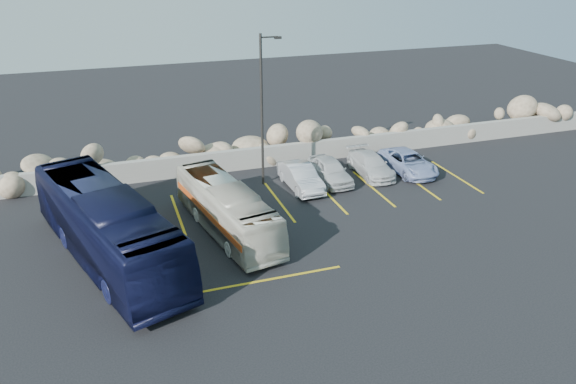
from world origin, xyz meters
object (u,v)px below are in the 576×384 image
object	(u,v)px
car_d	(408,162)
vintage_bus	(227,208)
tour_coach	(107,226)
car_c	(371,165)
car_b	(301,177)
car_a	(330,170)
lamppost	(263,107)

from	to	relation	value
car_d	vintage_bus	bearing A→B (deg)	-163.59
vintage_bus	tour_coach	bearing A→B (deg)	179.91
tour_coach	car_c	distance (m)	15.31
tour_coach	car_b	world-z (taller)	tour_coach
tour_coach	car_b	size ratio (longest dim) A/B	2.85
vintage_bus	car_a	distance (m)	7.77
car_b	car_c	world-z (taller)	car_b
car_d	tour_coach	bearing A→B (deg)	-166.00
car_a	lamppost	bearing A→B (deg)	164.95
vintage_bus	car_d	xyz separation A→B (m)	(11.45, 3.80, -0.55)
car_a	car_c	world-z (taller)	car_a
car_a	car_c	bearing A→B (deg)	3.74
car_b	tour_coach	bearing A→B (deg)	-157.73
lamppost	car_d	size ratio (longest dim) A/B	1.88
lamppost	car_d	xyz separation A→B (m)	(8.29, -1.00, -3.70)
vintage_bus	car_c	size ratio (longest dim) A/B	2.04
car_c	tour_coach	bearing A→B (deg)	-159.33
vintage_bus	car_a	bearing A→B (deg)	20.11
lamppost	car_d	world-z (taller)	lamppost
vintage_bus	car_c	world-z (taller)	vintage_bus
car_a	tour_coach	bearing A→B (deg)	-158.85
car_c	car_d	size ratio (longest dim) A/B	0.95
vintage_bus	car_b	size ratio (longest dim) A/B	2.10
tour_coach	car_c	size ratio (longest dim) A/B	2.76
car_b	car_d	size ratio (longest dim) A/B	0.92
tour_coach	lamppost	bearing A→B (deg)	16.58
vintage_bus	car_d	world-z (taller)	vintage_bus
tour_coach	car_d	size ratio (longest dim) A/B	2.61
car_d	car_a	bearing A→B (deg)	176.34
car_b	car_d	xyz separation A→B (m)	(6.61, 0.21, -0.05)
vintage_bus	car_d	bearing A→B (deg)	7.91
car_a	car_d	distance (m)	4.78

